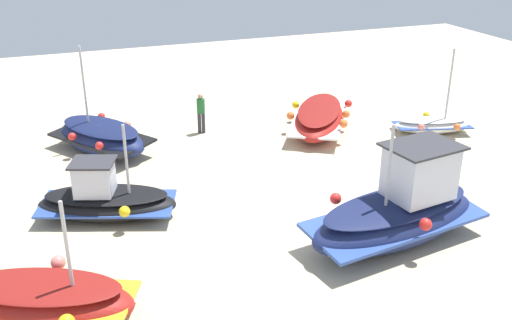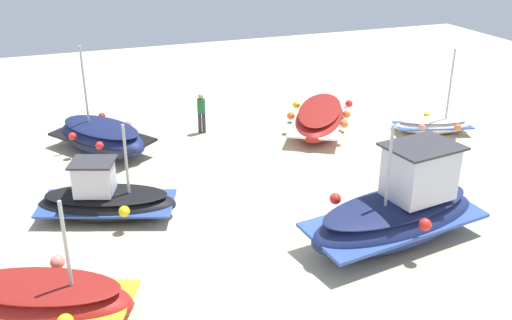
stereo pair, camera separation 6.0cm
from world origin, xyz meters
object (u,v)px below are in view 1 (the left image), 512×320
at_px(fishing_boat_4, 105,200).
at_px(person_walking, 201,110).
at_px(fishing_boat_5, 432,125).
at_px(fishing_boat_1, 42,300).
at_px(fishing_boat_2, 400,211).
at_px(fishing_boat_0, 319,117).
at_px(fishing_boat_7, 101,137).

relative_size(fishing_boat_4, person_walking, 2.63).
relative_size(fishing_boat_5, person_walking, 2.09).
distance_m(fishing_boat_4, person_walking, 7.18).
xyz_separation_m(fishing_boat_1, fishing_boat_2, (-8.97, -0.17, 0.35)).
bearing_deg(fishing_boat_5, fishing_boat_2, 64.32).
bearing_deg(fishing_boat_5, fishing_boat_1, 40.57).
relative_size(fishing_boat_0, person_walking, 3.22).
bearing_deg(fishing_boat_1, fishing_boat_5, -130.39).
bearing_deg(fishing_boat_0, fishing_boat_5, 97.04).
bearing_deg(fishing_boat_7, fishing_boat_5, 44.98).
distance_m(fishing_boat_1, fishing_boat_5, 16.29).
distance_m(fishing_boat_5, fishing_boat_7, 12.72).
xyz_separation_m(fishing_boat_1, fishing_boat_4, (-1.87, -4.25, 0.01)).
bearing_deg(fishing_boat_2, fishing_boat_7, 117.64).
distance_m(fishing_boat_0, person_walking, 4.72).
relative_size(fishing_boat_0, fishing_boat_5, 1.54).
distance_m(fishing_boat_2, fishing_boat_4, 8.20).
height_order(fishing_boat_5, person_walking, fishing_boat_5).
distance_m(fishing_boat_2, fishing_boat_7, 11.24).
bearing_deg(fishing_boat_1, fishing_boat_2, -153.59).
bearing_deg(fishing_boat_0, fishing_boat_4, -31.27).
height_order(fishing_boat_1, fishing_boat_7, fishing_boat_7).
xyz_separation_m(fishing_boat_2, fishing_boat_7, (6.58, -9.10, -0.30)).
distance_m(fishing_boat_2, person_walking, 10.07).
bearing_deg(person_walking, fishing_boat_1, -7.13).
bearing_deg(fishing_boat_2, person_walking, 97.06).
height_order(fishing_boat_0, fishing_boat_7, fishing_boat_7).
bearing_deg(fishing_boat_5, fishing_boat_4, 26.97).
bearing_deg(fishing_boat_2, fishing_boat_0, 69.31).
relative_size(fishing_boat_5, fishing_boat_7, 0.77).
bearing_deg(fishing_boat_7, person_walking, 65.53).
height_order(fishing_boat_0, fishing_boat_4, fishing_boat_4).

